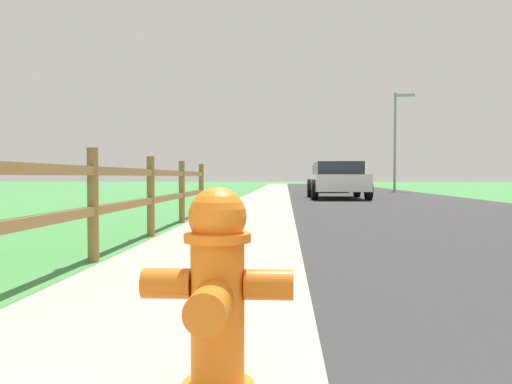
# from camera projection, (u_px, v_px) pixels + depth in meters

# --- Properties ---
(ground_plane) EXTENTS (120.00, 120.00, 0.00)m
(ground_plane) POSITION_uv_depth(u_px,v_px,m) (289.00, 194.00, 25.13)
(ground_plane) COLOR #3E813F
(road_asphalt) EXTENTS (7.00, 66.00, 0.01)m
(road_asphalt) POSITION_uv_depth(u_px,v_px,m) (356.00, 193.00, 26.93)
(road_asphalt) COLOR #2B2B2B
(road_asphalt) RESTS_ON ground
(curb_concrete) EXTENTS (6.00, 66.00, 0.01)m
(curb_concrete) POSITION_uv_depth(u_px,v_px,m) (232.00, 192.00, 27.30)
(curb_concrete) COLOR #AA9D89
(curb_concrete) RESTS_ON ground
(grass_verge) EXTENTS (5.00, 66.00, 0.00)m
(grass_verge) POSITION_uv_depth(u_px,v_px,m) (204.00, 192.00, 27.39)
(grass_verge) COLOR #3E813F
(grass_verge) RESTS_ON ground
(fire_hydrant) EXTENTS (0.60, 0.48, 0.81)m
(fire_hydrant) POSITION_uv_depth(u_px,v_px,m) (217.00, 288.00, 2.01)
(fire_hydrant) COLOR orange
(fire_hydrant) RESTS_ON ground
(rail_fence) EXTENTS (0.11, 10.99, 1.14)m
(rail_fence) POSITION_uv_depth(u_px,v_px,m) (127.00, 193.00, 6.15)
(rail_fence) COLOR olive
(rail_fence) RESTS_ON ground
(parked_suv_white) EXTENTS (2.20, 4.56, 1.42)m
(parked_suv_white) POSITION_uv_depth(u_px,v_px,m) (337.00, 179.00, 19.95)
(parked_suv_white) COLOR white
(parked_suv_white) RESTS_ON ground
(parked_car_beige) EXTENTS (2.06, 4.80, 1.52)m
(parked_car_beige) POSITION_uv_depth(u_px,v_px,m) (327.00, 178.00, 28.77)
(parked_car_beige) COLOR #C6B793
(parked_car_beige) RESTS_ON ground
(street_lamp) EXTENTS (1.17, 0.20, 5.67)m
(street_lamp) POSITION_uv_depth(u_px,v_px,m) (397.00, 132.00, 29.52)
(street_lamp) COLOR gray
(street_lamp) RESTS_ON ground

